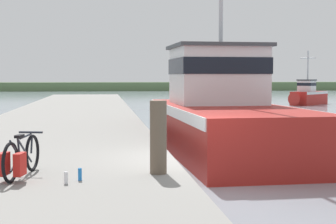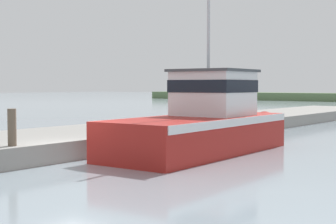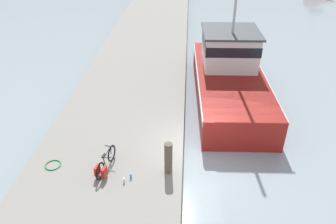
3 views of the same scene
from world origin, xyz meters
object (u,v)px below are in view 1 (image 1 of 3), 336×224
(boat_orange_near, at_px, (308,95))
(water_bottle_on_curb, at_px, (80,174))
(mooring_post, at_px, (158,137))
(water_bottle_by_bike, at_px, (66,178))
(fishing_boat_main, at_px, (222,113))
(bicycle_touring, at_px, (19,159))

(boat_orange_near, bearing_deg, water_bottle_on_curb, 109.84)
(mooring_post, relative_size, water_bottle_on_curb, 6.31)
(water_bottle_on_curb, height_order, water_bottle_by_bike, water_bottle_on_curb)
(fishing_boat_main, xyz_separation_m, bicycle_touring, (-5.46, -7.94, -0.19))
(fishing_boat_main, height_order, mooring_post, fishing_boat_main)
(fishing_boat_main, bearing_deg, mooring_post, -113.09)
(water_bottle_by_bike, bearing_deg, water_bottle_on_curb, 48.90)
(bicycle_touring, height_order, mooring_post, mooring_post)
(fishing_boat_main, relative_size, boat_orange_near, 2.41)
(boat_orange_near, xyz_separation_m, bicycle_touring, (-19.82, -35.27, 0.29))
(fishing_boat_main, bearing_deg, bicycle_touring, -126.38)
(fishing_boat_main, distance_m, water_bottle_on_curb, 9.36)
(mooring_post, height_order, water_bottle_on_curb, mooring_post)
(water_bottle_on_curb, distance_m, water_bottle_by_bike, 0.33)
(mooring_post, bearing_deg, water_bottle_on_curb, -161.85)
(fishing_boat_main, relative_size, mooring_post, 8.82)
(fishing_boat_main, height_order, water_bottle_on_curb, fishing_boat_main)
(mooring_post, xyz_separation_m, water_bottle_on_curb, (-1.38, -0.45, -0.56))
(boat_orange_near, xyz_separation_m, mooring_post, (-17.38, -35.12, 0.60))
(fishing_boat_main, height_order, water_bottle_by_bike, fishing_boat_main)
(fishing_boat_main, xyz_separation_m, water_bottle_on_curb, (-4.41, -8.24, -0.43))
(bicycle_touring, distance_m, mooring_post, 2.46)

